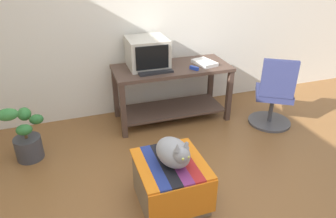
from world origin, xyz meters
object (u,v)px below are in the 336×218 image
desk (172,84)px  stapler (194,68)px  office_chair (274,97)px  ottoman_with_blanket (171,182)px  keyboard (155,72)px  potted_plant (26,138)px  cat (174,152)px  tv_monitor (147,53)px  book (205,63)px

desk → stapler: size_ratio=12.91×
desk → office_chair: 1.24m
desk → ottoman_with_blanket: bearing=-108.9°
keyboard → potted_plant: 1.54m
cat → tv_monitor: bearing=72.6°
tv_monitor → keyboard: bearing=-83.1°
book → potted_plant: book is taller
tv_monitor → potted_plant: size_ratio=0.78×
cat → office_chair: bearing=19.0°
keyboard → office_chair: office_chair is taller
keyboard → cat: (-0.24, -1.30, -0.19)m
tv_monitor → stapler: size_ratio=4.38×
potted_plant → cat: bearing=-42.4°
book → potted_plant: 2.18m
book → stapler: size_ratio=2.71×
tv_monitor → keyboard: (0.02, -0.24, -0.16)m
desk → office_chair: size_ratio=1.60×
keyboard → potted_plant: size_ratio=0.65×
tv_monitor → potted_plant: (-1.43, -0.43, -0.63)m
tv_monitor → cat: (-0.22, -1.54, -0.35)m
desk → book: (0.41, -0.05, 0.25)m
potted_plant → office_chair: 2.81m
ottoman_with_blanket → stapler: size_ratio=5.52×
desk → keyboard: 0.37m
ottoman_with_blanket → potted_plant: bearing=137.7°
tv_monitor → stapler: tv_monitor is taller
ottoman_with_blanket → cat: bearing=-45.2°
tv_monitor → potted_plant: 1.62m
potted_plant → stapler: (1.91, 0.14, 0.49)m
ottoman_with_blanket → office_chair: (1.61, 0.84, 0.18)m
desk → ottoman_with_blanket: (-0.51, -1.41, -0.27)m
ottoman_with_blanket → stapler: (0.72, 1.22, 0.52)m
book → ottoman_with_blanket: (-0.92, -1.36, -0.52)m
keyboard → office_chair: 1.46m
office_chair → stapler: 1.03m
desk → stapler: stapler is taller
stapler → ottoman_with_blanket: bearing=-151.7°
potted_plant → office_chair: (2.80, -0.25, 0.15)m
ottoman_with_blanket → potted_plant: 1.61m
book → ottoman_with_blanket: bearing=-136.9°
ottoman_with_blanket → office_chair: office_chair is taller
desk → book: size_ratio=4.76×
potted_plant → ottoman_with_blanket: bearing=-42.3°
book → office_chair: office_chair is taller
tv_monitor → ottoman_with_blanket: tv_monitor is taller
desk → potted_plant: size_ratio=2.31×
cat → office_chair: (1.59, 0.86, -0.14)m
desk → keyboard: size_ratio=3.55×
cat → stapler: (0.70, 1.24, 0.20)m
desk → stapler: bearing=-40.5°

